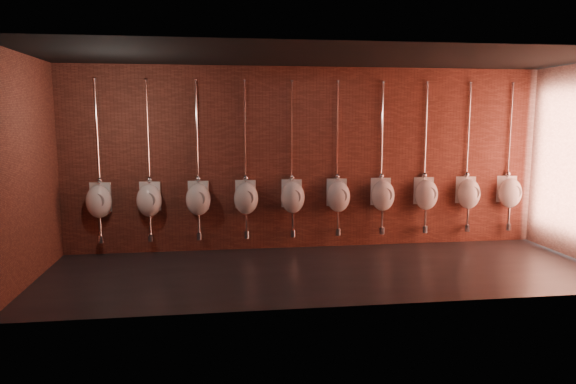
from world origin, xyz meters
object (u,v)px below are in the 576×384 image
at_px(urinal_4, 293,197).
at_px(urinal_5, 338,196).
at_px(urinal_2, 198,199).
at_px(urinal_0, 99,201).
at_px(urinal_1, 149,200).
at_px(urinal_3, 246,198).
at_px(urinal_7, 426,194).
at_px(urinal_9, 510,192).
at_px(urinal_6, 383,195).
at_px(urinal_8, 468,193).

distance_m(urinal_4, urinal_5, 0.82).
bearing_deg(urinal_2, urinal_4, 0.00).
height_order(urinal_2, urinal_4, same).
bearing_deg(urinal_2, urinal_5, 0.00).
height_order(urinal_0, urinal_1, same).
bearing_deg(urinal_3, urinal_7, 0.00).
distance_m(urinal_1, urinal_4, 2.45).
xyz_separation_m(urinal_3, urinal_7, (3.27, 0.00, 0.00)).
relative_size(urinal_4, urinal_9, 1.00).
height_order(urinal_0, urinal_5, same).
bearing_deg(urinal_2, urinal_6, 0.00).
distance_m(urinal_1, urinal_5, 3.27).
xyz_separation_m(urinal_5, urinal_7, (1.63, 0.00, 0.00)).
height_order(urinal_1, urinal_6, same).
relative_size(urinal_1, urinal_6, 1.00).
distance_m(urinal_3, urinal_8, 4.08).
bearing_deg(urinal_3, urinal_6, 0.00).
relative_size(urinal_1, urinal_9, 1.00).
xyz_separation_m(urinal_3, urinal_4, (0.82, 0.00, 0.00)).
bearing_deg(urinal_3, urinal_9, 0.00).
xyz_separation_m(urinal_6, urinal_9, (2.45, 0.00, 0.00)).
bearing_deg(urinal_5, urinal_8, 0.00).
bearing_deg(urinal_0, urinal_5, 0.00).
xyz_separation_m(urinal_5, urinal_6, (0.82, 0.00, 0.00)).
relative_size(urinal_0, urinal_5, 1.00).
xyz_separation_m(urinal_0, urinal_1, (0.82, 0.00, 0.00)).
distance_m(urinal_5, urinal_8, 2.45).
xyz_separation_m(urinal_7, urinal_8, (0.82, 0.00, 0.00)).
height_order(urinal_7, urinal_9, same).
bearing_deg(urinal_7, urinal_6, 180.00).
distance_m(urinal_7, urinal_9, 1.63).
xyz_separation_m(urinal_3, urinal_5, (1.63, 0.00, 0.00)).
bearing_deg(urinal_0, urinal_2, 0.00).
xyz_separation_m(urinal_2, urinal_7, (4.08, 0.00, 0.00)).
xyz_separation_m(urinal_6, urinal_8, (1.63, 0.00, 0.00)).
xyz_separation_m(urinal_5, urinal_9, (3.27, 0.00, 0.00)).
bearing_deg(urinal_9, urinal_5, 180.00).
xyz_separation_m(urinal_6, urinal_7, (0.82, 0.00, 0.00)).
distance_m(urinal_3, urinal_7, 3.27).
height_order(urinal_2, urinal_8, same).
bearing_deg(urinal_9, urinal_0, 180.00).
distance_m(urinal_1, urinal_8, 5.72).
relative_size(urinal_0, urinal_7, 1.00).
relative_size(urinal_1, urinal_5, 1.00).
xyz_separation_m(urinal_2, urinal_4, (1.63, 0.00, 0.00)).
height_order(urinal_0, urinal_2, same).
distance_m(urinal_0, urinal_5, 4.08).
bearing_deg(urinal_1, urinal_0, 180.00).
height_order(urinal_1, urinal_3, same).
bearing_deg(urinal_0, urinal_3, 0.00).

